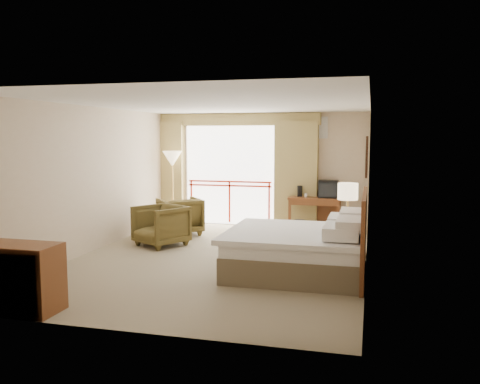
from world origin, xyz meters
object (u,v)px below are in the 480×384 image
(side_table, at_px, (148,222))
(floor_lamp, at_px, (172,162))
(armchair_far, at_px, (180,234))
(wastebasket, at_px, (300,227))
(desk, at_px, (315,204))
(armchair_near, at_px, (161,245))
(table_lamp, at_px, (348,192))
(nightstand, at_px, (347,237))
(dresser, at_px, (9,277))
(tv, at_px, (328,189))
(bed, at_px, (300,249))

(side_table, distance_m, floor_lamp, 2.08)
(armchair_far, bearing_deg, wastebasket, 155.35)
(wastebasket, bearing_deg, floor_lamp, 173.05)
(desk, height_order, armchair_near, desk)
(desk, height_order, wastebasket, desk)
(side_table, bearing_deg, wastebasket, 23.98)
(table_lamp, xyz_separation_m, wastebasket, (-1.09, 1.58, -0.97))
(nightstand, distance_m, armchair_near, 3.60)
(desk, xyz_separation_m, dresser, (-3.06, -6.42, -0.18))
(tv, distance_m, wastebasket, 1.13)
(armchair_near, xyz_separation_m, floor_lamp, (-0.64, 2.22, 1.55))
(bed, xyz_separation_m, table_lamp, (0.65, 1.59, 0.76))
(table_lamp, relative_size, dresser, 0.51)
(table_lamp, height_order, armchair_near, table_lamp)
(wastebasket, bearing_deg, bed, -82.05)
(side_table, bearing_deg, armchair_far, 58.49)
(tv, bearing_deg, armchair_near, -157.25)
(tv, relative_size, floor_lamp, 0.24)
(wastebasket, bearing_deg, nightstand, -56.29)
(tv, xyz_separation_m, side_table, (-3.57, -1.89, -0.59))
(desk, bearing_deg, side_table, -147.23)
(dresser, bearing_deg, bed, 36.56)
(armchair_near, relative_size, dresser, 0.70)
(bed, relative_size, armchair_far, 2.39)
(armchair_near, bearing_deg, side_table, 165.82)
(armchair_far, distance_m, floor_lamp, 1.93)
(nightstand, relative_size, desk, 0.53)
(desk, bearing_deg, armchair_far, -154.38)
(desk, bearing_deg, nightstand, -67.93)
(bed, height_order, wastebasket, bed)
(bed, distance_m, floor_lamp, 5.18)
(desk, bearing_deg, dresser, -113.54)
(bed, xyz_separation_m, nightstand, (0.65, 1.54, -0.06))
(table_lamp, height_order, floor_lamp, floor_lamp)
(table_lamp, distance_m, wastebasket, 2.15)
(dresser, bearing_deg, side_table, 90.13)
(armchair_far, bearing_deg, armchair_near, 55.01)
(nightstand, bearing_deg, bed, -112.79)
(nightstand, height_order, desk, desk)
(tv, xyz_separation_m, armchair_far, (-3.13, -1.18, -0.96))
(wastebasket, height_order, armchair_near, armchair_near)
(desk, height_order, side_table, desk)
(nightstand, bearing_deg, dresser, -133.02)
(armchair_far, xyz_separation_m, dresser, (-0.23, -5.18, 0.42))
(side_table, height_order, floor_lamp, floor_lamp)
(desk, height_order, dresser, dresser)
(wastebasket, relative_size, armchair_near, 0.36)
(armchair_far, relative_size, floor_lamp, 0.49)
(table_lamp, height_order, tv, table_lamp)
(table_lamp, distance_m, side_table, 4.17)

